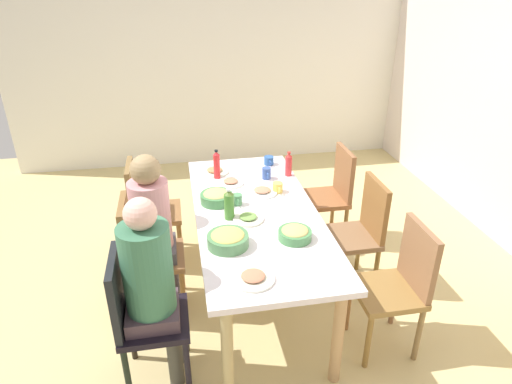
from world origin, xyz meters
name	(u,v)px	position (x,y,z in m)	size (l,w,h in m)	color
ground_plane	(256,294)	(0.00, 0.00, 0.00)	(6.68, 6.68, 0.00)	#CCB87A
wall_left	(213,59)	(-2.84, 0.00, 1.30)	(0.12, 4.91, 2.60)	silver
dining_table	(256,221)	(0.00, 0.00, 0.66)	(1.96, 0.86, 0.75)	white
chair_0	(400,281)	(0.65, 0.81, 0.51)	(0.40, 0.40, 0.90)	olive
chair_1	(332,191)	(-0.65, 0.81, 0.51)	(0.40, 0.40, 0.90)	#945B35
chair_2	(139,313)	(0.65, -0.81, 0.51)	(0.40, 0.40, 0.90)	black
person_2	(151,281)	(0.65, -0.72, 0.73)	(0.30, 0.30, 1.25)	#373B38
chair_3	(146,207)	(-0.65, -0.81, 0.51)	(0.40, 0.40, 0.90)	olive
chair_4	(143,250)	(0.00, -0.81, 0.51)	(0.40, 0.40, 0.90)	brown
person_4	(154,223)	(0.00, -0.72, 0.72)	(0.30, 0.30, 1.23)	#3A3C4A
chair_5	(360,229)	(0.00, 0.81, 0.51)	(0.40, 0.40, 0.90)	brown
plate_0	(253,278)	(0.77, -0.16, 0.76)	(0.24, 0.24, 0.04)	silver
plate_1	(248,218)	(0.12, -0.08, 0.76)	(0.21, 0.21, 0.04)	silver
plate_2	(262,191)	(-0.27, 0.10, 0.76)	(0.23, 0.23, 0.04)	white
plate_3	(231,182)	(-0.47, -0.12, 0.76)	(0.21, 0.21, 0.04)	white
plate_4	(215,171)	(-0.72, -0.22, 0.76)	(0.23, 0.23, 0.04)	silver
bowl_0	(295,233)	(0.40, 0.18, 0.79)	(0.21, 0.21, 0.08)	#47854C
bowl_1	(228,239)	(0.40, -0.25, 0.80)	(0.26, 0.26, 0.10)	#4F8551
bowl_2	(216,197)	(-0.18, -0.26, 0.79)	(0.24, 0.24, 0.09)	#46854D
cup_0	(269,161)	(-0.80, 0.26, 0.78)	(0.12, 0.08, 0.07)	#2D5A9E
cup_1	(278,188)	(-0.26, 0.22, 0.79)	(0.11, 0.08, 0.08)	#EDCB56
cup_2	(267,173)	(-0.52, 0.18, 0.80)	(0.11, 0.07, 0.09)	#3A569B
cup_3	(237,200)	(-0.12, -0.12, 0.79)	(0.11, 0.07, 0.08)	#508E5D
bottle_0	(217,165)	(-0.61, -0.21, 0.86)	(0.05, 0.05, 0.24)	red
bottle_1	(229,205)	(0.07, -0.20, 0.85)	(0.07, 0.07, 0.23)	#43832F
bottle_2	(289,165)	(-0.55, 0.37, 0.85)	(0.06, 0.06, 0.21)	red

